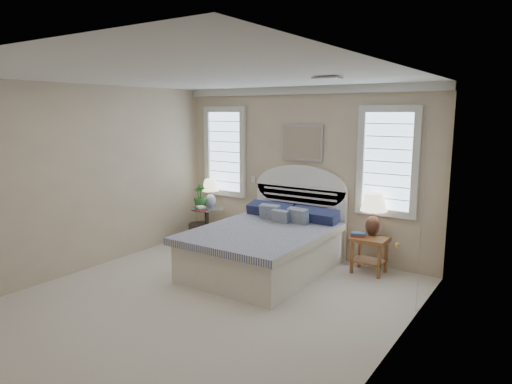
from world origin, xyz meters
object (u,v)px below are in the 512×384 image
object	(u,v)px
side_table_left	(207,221)
floor_pot	(199,233)
nightstand_right	(369,247)
lamp_left	(210,190)
lamp_right	(374,209)
bed	(268,244)

from	to	relation	value
side_table_left	floor_pot	world-z (taller)	side_table_left
nightstand_right	lamp_left	xyz separation A→B (m)	(-2.97, 0.03, 0.55)
lamp_right	side_table_left	bearing A→B (deg)	-175.13
nightstand_right	lamp_right	xyz separation A→B (m)	(-0.02, 0.15, 0.53)
bed	lamp_left	xyz separation A→B (m)	(-1.67, 0.72, 0.55)
nightstand_right	lamp_left	bearing A→B (deg)	179.50
floor_pot	lamp_right	world-z (taller)	lamp_right
bed	side_table_left	size ratio (longest dim) A/B	3.61
floor_pot	lamp_right	distance (m)	3.17
bed	lamp_right	size ratio (longest dim) A/B	3.62
floor_pot	lamp_left	size ratio (longest dim) A/B	0.75
lamp_left	lamp_right	world-z (taller)	lamp_right
nightstand_right	floor_pot	world-z (taller)	nightstand_right
bed	floor_pot	size ratio (longest dim) A/B	6.03
lamp_left	lamp_right	distance (m)	2.95
lamp_left	side_table_left	bearing A→B (deg)	-82.40
floor_pot	lamp_left	distance (m)	0.80
side_table_left	lamp_left	bearing A→B (deg)	97.60
lamp_left	floor_pot	bearing A→B (deg)	-123.33
side_table_left	lamp_left	world-z (taller)	lamp_left
nightstand_right	lamp_left	size ratio (longest dim) A/B	1.05
bed	floor_pot	xyz separation A→B (m)	(-1.79, 0.54, -0.21)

